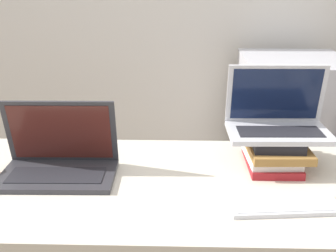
{
  "coord_description": "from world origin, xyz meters",
  "views": [
    {
      "loc": [
        0.06,
        -0.96,
        1.33
      ],
      "look_at": [
        0.02,
        0.36,
        0.89
      ],
      "focal_mm": 50.0,
      "sensor_mm": 36.0,
      "label": 1
    }
  ],
  "objects_px": {
    "book_stack": "(273,150)",
    "laptop_on_books": "(278,120)",
    "laptop_left": "(59,161)",
    "mini_fridge": "(289,144)",
    "wireless_keyboard": "(284,206)"
  },
  "relations": [
    {
      "from": "book_stack",
      "to": "laptop_on_books",
      "type": "xyz_separation_m",
      "value": [
        0.01,
        0.02,
        0.1
      ]
    },
    {
      "from": "laptop_left",
      "to": "mini_fridge",
      "type": "distance_m",
      "value": 1.4
    },
    {
      "from": "mini_fridge",
      "to": "book_stack",
      "type": "bearing_deg",
      "value": -106.71
    },
    {
      "from": "book_stack",
      "to": "laptop_on_books",
      "type": "bearing_deg",
      "value": 63.29
    },
    {
      "from": "laptop_left",
      "to": "book_stack",
      "type": "xyz_separation_m",
      "value": [
        0.7,
        0.1,
        0.0
      ]
    },
    {
      "from": "book_stack",
      "to": "mini_fridge",
      "type": "distance_m",
      "value": 0.96
    },
    {
      "from": "wireless_keyboard",
      "to": "mini_fridge",
      "type": "relative_size",
      "value": 0.34
    },
    {
      "from": "laptop_on_books",
      "to": "wireless_keyboard",
      "type": "bearing_deg",
      "value": -95.98
    },
    {
      "from": "mini_fridge",
      "to": "laptop_left",
      "type": "bearing_deg",
      "value": -134.53
    },
    {
      "from": "laptop_on_books",
      "to": "wireless_keyboard",
      "type": "distance_m",
      "value": 0.36
    },
    {
      "from": "laptop_left",
      "to": "wireless_keyboard",
      "type": "distance_m",
      "value": 0.7
    },
    {
      "from": "wireless_keyboard",
      "to": "laptop_left",
      "type": "bearing_deg",
      "value": 163.41
    },
    {
      "from": "book_stack",
      "to": "mini_fridge",
      "type": "bearing_deg",
      "value": 73.29
    },
    {
      "from": "book_stack",
      "to": "wireless_keyboard",
      "type": "distance_m",
      "value": 0.31
    },
    {
      "from": "laptop_left",
      "to": "mini_fridge",
      "type": "bearing_deg",
      "value": 45.47
    }
  ]
}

